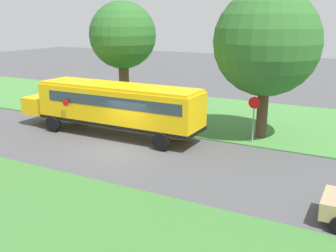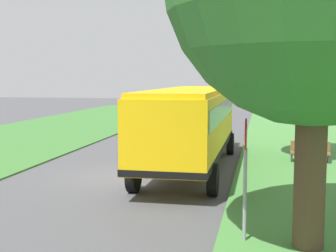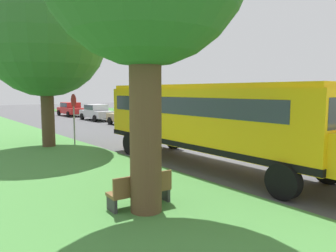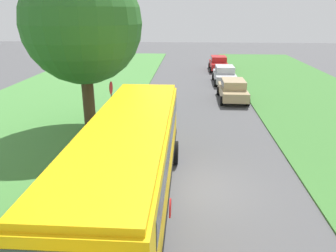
{
  "view_description": "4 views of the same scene",
  "coord_description": "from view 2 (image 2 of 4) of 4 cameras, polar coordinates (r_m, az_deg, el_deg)",
  "views": [
    {
      "loc": [
        16.72,
        12.13,
        6.98
      ],
      "look_at": [
        -1.03,
        2.58,
        1.44
      ],
      "focal_mm": 42.0,
      "sensor_mm": 36.0,
      "label": 1
    },
    {
      "loc": [
        -4.92,
        16.14,
        3.61
      ],
      "look_at": [
        -1.73,
        0.31,
        1.92
      ],
      "focal_mm": 50.0,
      "sensor_mm": 36.0,
      "label": 2
    },
    {
      "loc": [
        -11.18,
        -10.6,
        2.94
      ],
      "look_at": [
        -2.57,
        0.61,
        1.39
      ],
      "focal_mm": 35.0,
      "sensor_mm": 36.0,
      "label": 3
    },
    {
      "loc": [
        -0.47,
        -10.77,
        6.3
      ],
      "look_at": [
        -1.36,
        3.3,
        1.32
      ],
      "focal_mm": 35.0,
      "sensor_mm": 36.0,
      "label": 4
    }
  ],
  "objects": [
    {
      "name": "school_bus",
      "position": [
        18.19,
        2.92,
        0.67
      ],
      "size": [
        2.84,
        12.42,
        3.16
      ],
      "color": "yellow",
      "rests_on": "ground"
    },
    {
      "name": "ground_plane",
      "position": [
        17.25,
        -5.47,
        -6.11
      ],
      "size": [
        120.0,
        120.0,
        0.0
      ],
      "primitive_type": "plane",
      "color": "#4C4C4F"
    },
    {
      "name": "oak_tree_beside_bus",
      "position": [
        20.55,
        17.4,
        11.68
      ],
      "size": [
        4.77,
        4.77,
        8.22
      ],
      "color": "brown",
      "rests_on": "ground"
    },
    {
      "name": "park_bench",
      "position": [
        20.44,
        16.94,
        -3.09
      ],
      "size": [
        1.63,
        0.61,
        0.92
      ],
      "color": "brown",
      "rests_on": "ground"
    },
    {
      "name": "stop_sign",
      "position": [
        10.14,
        9.41,
        -4.74
      ],
      "size": [
        0.08,
        0.68,
        2.74
      ],
      "color": "gray",
      "rests_on": "ground"
    }
  ]
}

